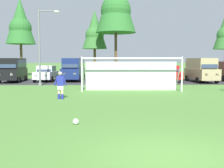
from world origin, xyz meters
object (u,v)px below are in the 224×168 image
at_px(soccer_ball, 76,122).
at_px(street_lamp, 41,47).
at_px(parked_car_slot_center_right, 127,74).
at_px(soccer_goal, 131,74).
at_px(parked_car_slot_far_left, 13,69).
at_px(parked_car_slot_right, 170,73).
at_px(parked_car_slot_center, 108,71).
at_px(parked_car_slot_far_right, 201,69).
at_px(parked_car_slot_left, 46,73).
at_px(player_striker_near, 60,85).
at_px(parked_car_slot_center_left, 73,69).

distance_m(soccer_ball, street_lamp, 15.78).
bearing_deg(parked_car_slot_center_right, soccer_goal, -92.56).
distance_m(parked_car_slot_far_left, parked_car_slot_right, 16.94).
xyz_separation_m(soccer_ball, parked_car_slot_far_left, (-8.84, 19.32, 1.23)).
relative_size(soccer_ball, soccer_goal, 0.03).
distance_m(soccer_ball, parked_car_slot_center, 20.16).
relative_size(parked_car_slot_center_right, parked_car_slot_far_right, 0.86).
xyz_separation_m(parked_car_slot_far_left, parked_car_slot_far_right, (19.95, -0.72, 0.00)).
height_order(parked_car_slot_center_right, parked_car_slot_far_right, parked_car_slot_far_right).
bearing_deg(street_lamp, parked_car_slot_left, 98.59).
height_order(player_striker_near, parked_car_slot_center_left, parked_car_slot_center_left).
distance_m(parked_car_slot_right, street_lamp, 13.93).
xyz_separation_m(parked_car_slot_far_left, street_lamp, (4.16, -4.63, 2.16)).
distance_m(parked_car_slot_center, street_lamp, 8.37).
distance_m(parked_car_slot_center_left, parked_car_slot_center_right, 6.12).
height_order(soccer_goal, parked_car_slot_right, soccer_goal).
bearing_deg(soccer_goal, parked_car_slot_left, 132.87).
bearing_deg(parked_car_slot_right, soccer_ball, -112.42).
xyz_separation_m(soccer_goal, parked_car_slot_right, (5.11, 8.80, -0.42)).
relative_size(parked_car_slot_left, parked_car_slot_center, 0.92).
height_order(parked_car_slot_far_left, parked_car_slot_far_right, same).
relative_size(player_striker_near, street_lamp, 0.24).
height_order(parked_car_slot_far_left, parked_car_slot_left, parked_car_slot_far_left).
xyz_separation_m(soccer_ball, soccer_goal, (2.99, 10.81, 1.18)).
height_order(parked_car_slot_center, street_lamp, street_lamp).
bearing_deg(parked_car_slot_center_left, parked_car_slot_center_right, -13.43).
xyz_separation_m(soccer_goal, parked_car_slot_left, (-8.45, 9.10, -0.42)).
relative_size(soccer_ball, player_striker_near, 0.13).
relative_size(parked_car_slot_center_right, parked_car_slot_right, 0.99).
distance_m(parked_car_slot_center_left, parked_car_slot_right, 10.72).
relative_size(soccer_goal, parked_car_slot_center, 1.60).
xyz_separation_m(player_striker_near, parked_car_slot_center, (2.87, 13.74, 0.29)).
distance_m(parked_car_slot_center_left, street_lamp, 6.48).
distance_m(parked_car_slot_left, parked_car_slot_far_right, 16.63).
xyz_separation_m(parked_car_slot_right, street_lamp, (-12.76, -4.93, 2.63)).
bearing_deg(parked_car_slot_left, parked_car_slot_center_right, -5.88).
bearing_deg(player_striker_near, parked_car_slot_far_left, 119.12).
height_order(parked_car_slot_right, street_lamp, street_lamp).
bearing_deg(parked_car_slot_left, parked_car_slot_far_right, -4.56).
distance_m(player_striker_near, parked_car_slot_left, 14.09).
xyz_separation_m(parked_car_slot_center_left, parked_car_slot_right, (10.68, -0.81, -0.47)).
bearing_deg(parked_car_slot_left, parked_car_slot_right, -1.25).
height_order(soccer_goal, parked_car_slot_left, soccer_goal).
bearing_deg(parked_car_slot_far_right, parked_car_slot_far_left, 177.93).
xyz_separation_m(soccer_ball, parked_car_slot_center, (1.25, 20.10, 1.00)).
bearing_deg(parked_car_slot_far_left, parked_car_slot_center_right, -1.45).
bearing_deg(parked_car_slot_center_left, parked_car_slot_right, -4.31).
distance_m(parked_car_slot_far_left, street_lamp, 6.59).
distance_m(parked_car_slot_right, parked_car_slot_far_right, 3.22).
bearing_deg(soccer_ball, player_striker_near, 104.28).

